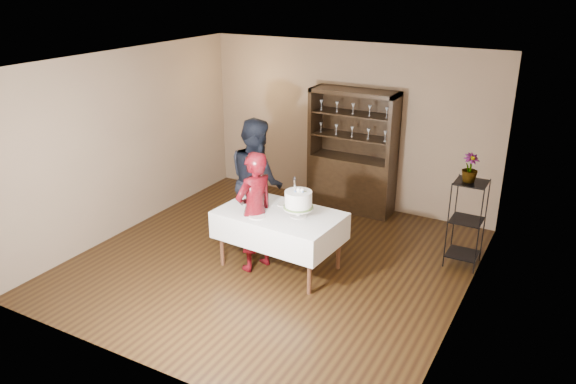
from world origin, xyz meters
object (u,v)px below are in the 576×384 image
object	(u,v)px
woman	(255,212)
potted_plant	(470,168)
cake_table	(280,226)
man	(257,180)
cake	(298,201)
china_hutch	(352,171)
plant_etagere	(467,220)

from	to	relation	value
woman	potted_plant	size ratio (longest dim) A/B	4.37
cake_table	man	distance (m)	1.00
cake_table	cake	xyz separation A→B (m)	(0.27, 0.01, 0.40)
china_hutch	cake	world-z (taller)	china_hutch
woman	cake	bearing A→B (deg)	126.73
plant_etagere	cake	distance (m)	2.27
woman	man	world-z (taller)	man
cake_table	cake	world-z (taller)	cake
cake	woman	bearing A→B (deg)	-161.54
cake	cake_table	bearing A→B (deg)	-177.07
china_hutch	plant_etagere	distance (m)	2.33
cake_table	china_hutch	bearing A→B (deg)	88.88
cake_table	potted_plant	distance (m)	2.55
cake_table	cake	distance (m)	0.48
cake	china_hutch	bearing A→B (deg)	95.50
woman	man	bearing A→B (deg)	-131.63
woman	cake_table	bearing A→B (deg)	139.53
china_hutch	man	bearing A→B (deg)	-114.56
plant_etagere	potted_plant	bearing A→B (deg)	-170.85
china_hutch	plant_etagere	size ratio (longest dim) A/B	1.67
plant_etagere	man	world-z (taller)	man
woman	potted_plant	xyz separation A→B (m)	(2.36, 1.43, 0.56)
cake_table	woman	size ratio (longest dim) A/B	1.01
plant_etagere	man	size ratio (longest dim) A/B	0.66
woman	potted_plant	distance (m)	2.82
cake_table	woman	xyz separation A→B (m)	(-0.28, -0.17, 0.21)
cake_table	potted_plant	world-z (taller)	potted_plant
china_hutch	cake_table	xyz separation A→B (m)	(-0.05, -2.32, -0.06)
plant_etagere	woman	distance (m)	2.80
plant_etagere	man	distance (m)	2.94
china_hutch	woman	size ratio (longest dim) A/B	1.23
plant_etagere	man	xyz separation A→B (m)	(-2.86, -0.65, 0.26)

